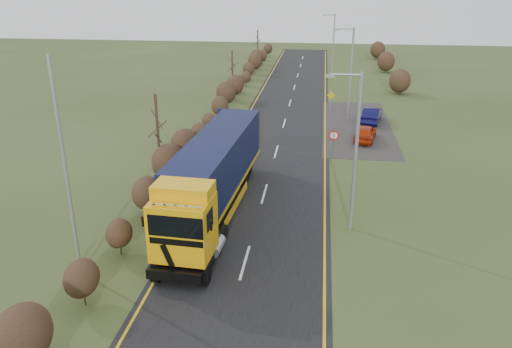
{
  "coord_description": "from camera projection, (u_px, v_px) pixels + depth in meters",
  "views": [
    {
      "loc": [
        3.11,
        -23.9,
        12.44
      ],
      "look_at": [
        -0.29,
        2.24,
        2.0
      ],
      "focal_mm": 35.0,
      "sensor_mm": 36.0,
      "label": 1
    }
  ],
  "objects": [
    {
      "name": "layby",
      "position": [
        357.0,
        126.0,
        44.64
      ],
      "size": [
        6.0,
        18.0,
        0.02
      ],
      "primitive_type": "cube",
      "color": "#282624",
      "rests_on": "ground"
    },
    {
      "name": "streetlight_mid",
      "position": [
        350.0,
        70.0,
        45.12
      ],
      "size": [
        1.78,
        0.18,
        8.32
      ],
      "color": "gray",
      "rests_on": "ground"
    },
    {
      "name": "warning_board",
      "position": [
        331.0,
        99.0,
        48.88
      ],
      "size": [
        0.78,
        0.11,
        2.05
      ],
      "color": "gray",
      "rests_on": "ground"
    },
    {
      "name": "lane_markings",
      "position": [
        273.0,
        162.0,
        35.91
      ],
      "size": [
        7.52,
        116.0,
        0.01
      ],
      "color": "gold",
      "rests_on": "road"
    },
    {
      "name": "lorry",
      "position": [
        213.0,
        174.0,
        27.28
      ],
      "size": [
        3.3,
        15.41,
        4.26
      ],
      "rotation": [
        0.0,
        0.0,
        -0.06
      ],
      "color": "black",
      "rests_on": "ground"
    },
    {
      "name": "speed_sign",
      "position": [
        333.0,
        141.0,
        34.8
      ],
      "size": [
        0.7,
        0.1,
        2.53
      ],
      "color": "gray",
      "rests_on": "ground"
    },
    {
      "name": "streetlight_near",
      "position": [
        354.0,
        147.0,
        24.82
      ],
      "size": [
        1.77,
        0.18,
        8.27
      ],
      "color": "gray",
      "rests_on": "ground"
    },
    {
      "name": "car_blue_sedan",
      "position": [
        372.0,
        115.0,
        45.52
      ],
      "size": [
        2.3,
        4.42,
        1.39
      ],
      "primitive_type": "imported",
      "rotation": [
        0.0,
        0.0,
        2.94
      ],
      "color": "#0B0A38",
      "rests_on": "ground"
    },
    {
      "name": "hedgerow",
      "position": [
        185.0,
        145.0,
        34.39
      ],
      "size": [
        2.24,
        102.04,
        6.05
      ],
      "color": "black",
      "rests_on": "ground"
    },
    {
      "name": "streetlight_far",
      "position": [
        333.0,
        41.0,
        67.97
      ],
      "size": [
        1.68,
        0.18,
        7.84
      ],
      "color": "gray",
      "rests_on": "ground"
    },
    {
      "name": "car_red_hatchback",
      "position": [
        365.0,
        133.0,
        40.42
      ],
      "size": [
        2.25,
        4.03,
        1.29
      ],
      "primitive_type": "imported",
      "rotation": [
        0.0,
        0.0,
        2.94
      ],
      "color": "#AE2508",
      "rests_on": "ground"
    },
    {
      "name": "road",
      "position": [
        274.0,
        161.0,
        36.2
      ],
      "size": [
        8.0,
        120.0,
        0.02
      ],
      "primitive_type": "cube",
      "color": "black",
      "rests_on": "ground"
    },
    {
      "name": "left_pole",
      "position": [
        66.0,
        173.0,
        20.68
      ],
      "size": [
        0.16,
        0.16,
        9.71
      ],
      "primitive_type": "cylinder",
      "color": "gray",
      "rests_on": "ground"
    },
    {
      "name": "ground",
      "position": [
        256.0,
        224.0,
        26.99
      ],
      "size": [
        160.0,
        160.0,
        0.0
      ],
      "primitive_type": "plane",
      "color": "#35411C",
      "rests_on": "ground"
    }
  ]
}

